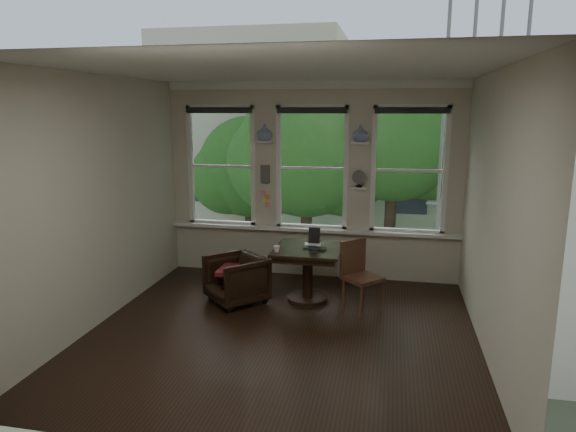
% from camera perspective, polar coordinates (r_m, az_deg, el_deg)
% --- Properties ---
extents(ground, '(4.50, 4.50, 0.00)m').
position_cam_1_polar(ground, '(6.22, -0.73, -12.82)').
color(ground, black).
rests_on(ground, ground).
extents(ceiling, '(4.50, 4.50, 0.00)m').
position_cam_1_polar(ceiling, '(5.67, -0.81, 15.96)').
color(ceiling, silver).
rests_on(ceiling, ground).
extents(wall_back, '(4.50, 0.00, 4.50)m').
position_cam_1_polar(wall_back, '(7.94, 2.70, 3.91)').
color(wall_back, beige).
rests_on(wall_back, ground).
extents(wall_front, '(4.50, 0.00, 4.50)m').
position_cam_1_polar(wall_front, '(3.65, -8.33, -5.69)').
color(wall_front, beige).
rests_on(wall_front, ground).
extents(wall_left, '(0.00, 4.50, 4.50)m').
position_cam_1_polar(wall_left, '(6.60, -20.22, 1.58)').
color(wall_left, beige).
rests_on(wall_left, ground).
extents(wall_right, '(0.00, 4.50, 4.50)m').
position_cam_1_polar(wall_right, '(5.72, 21.82, -0.03)').
color(wall_right, beige).
rests_on(wall_right, ground).
extents(window_left, '(1.10, 0.12, 1.90)m').
position_cam_1_polar(window_left, '(8.26, -7.32, 5.53)').
color(window_left, white).
rests_on(window_left, ground).
extents(window_center, '(1.10, 0.12, 1.90)m').
position_cam_1_polar(window_center, '(7.91, 2.71, 5.34)').
color(window_center, white).
rests_on(window_center, ground).
extents(window_right, '(1.10, 0.12, 1.90)m').
position_cam_1_polar(window_right, '(7.83, 13.30, 4.96)').
color(window_right, white).
rests_on(window_right, ground).
extents(shelf_left, '(0.26, 0.16, 0.03)m').
position_cam_1_polar(shelf_left, '(7.92, -2.61, 8.25)').
color(shelf_left, white).
rests_on(shelf_left, ground).
extents(shelf_right, '(0.26, 0.16, 0.03)m').
position_cam_1_polar(shelf_right, '(7.70, 8.02, 8.05)').
color(shelf_right, white).
rests_on(shelf_right, ground).
extents(intercom, '(0.14, 0.06, 0.28)m').
position_cam_1_polar(intercom, '(8.00, -2.52, 4.69)').
color(intercom, '#59544F').
rests_on(intercom, ground).
extents(sticky_notes, '(0.16, 0.01, 0.24)m').
position_cam_1_polar(sticky_notes, '(8.06, -2.49, 2.23)').
color(sticky_notes, pink).
rests_on(sticky_notes, ground).
extents(desk_fan, '(0.20, 0.20, 0.24)m').
position_cam_1_polar(desk_fan, '(7.74, 7.89, 3.83)').
color(desk_fan, '#59544F').
rests_on(desk_fan, ground).
extents(vase_left, '(0.24, 0.24, 0.25)m').
position_cam_1_polar(vase_left, '(7.92, -2.62, 9.26)').
color(vase_left, silver).
rests_on(vase_left, shelf_left).
extents(vase_right, '(0.24, 0.24, 0.25)m').
position_cam_1_polar(vase_right, '(7.69, 8.05, 9.08)').
color(vase_right, silver).
rests_on(vase_right, shelf_right).
extents(table, '(0.90, 0.90, 0.75)m').
position_cam_1_polar(table, '(7.05, 2.20, -6.50)').
color(table, black).
rests_on(table, ground).
extents(armchair_left, '(1.00, 1.00, 0.65)m').
position_cam_1_polar(armchair_left, '(7.04, -5.78, -7.00)').
color(armchair_left, black).
rests_on(armchair_left, ground).
extents(cushion_red, '(0.45, 0.45, 0.06)m').
position_cam_1_polar(cushion_red, '(7.01, -5.80, -6.04)').
color(cushion_red, maroon).
rests_on(cushion_red, armchair_left).
extents(side_chair_right, '(0.59, 0.59, 0.92)m').
position_cam_1_polar(side_chair_right, '(6.73, 8.27, -6.78)').
color(side_chair_right, '#3F2816').
rests_on(side_chair_right, ground).
extents(laptop, '(0.36, 0.27, 0.03)m').
position_cam_1_polar(laptop, '(6.85, 2.81, -3.69)').
color(laptop, black).
rests_on(laptop, table).
extents(mug, '(0.10, 0.10, 0.08)m').
position_cam_1_polar(mug, '(6.75, -1.26, -3.66)').
color(mug, white).
rests_on(mug, table).
extents(drinking_glass, '(0.15, 0.15, 0.09)m').
position_cam_1_polar(drinking_glass, '(6.66, 2.86, -3.83)').
color(drinking_glass, white).
rests_on(drinking_glass, table).
extents(tablet, '(0.16, 0.08, 0.22)m').
position_cam_1_polar(tablet, '(7.17, 2.94, -2.16)').
color(tablet, black).
rests_on(tablet, table).
extents(papers, '(0.26, 0.32, 0.00)m').
position_cam_1_polar(papers, '(7.08, 2.74, -3.26)').
color(papers, silver).
rests_on(papers, table).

